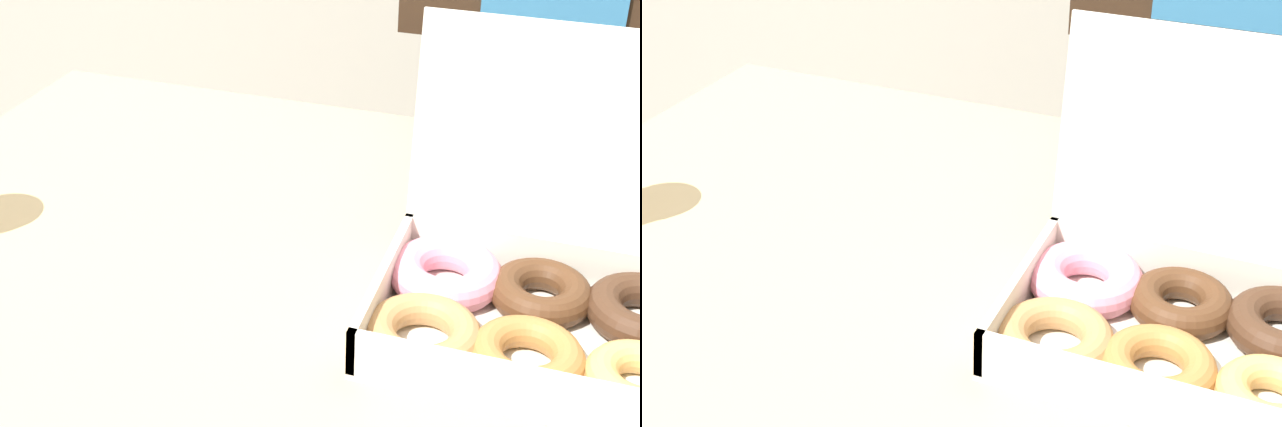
% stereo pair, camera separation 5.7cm
% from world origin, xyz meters
% --- Properties ---
extents(donut_box, '(0.33, 0.26, 0.26)m').
position_xyz_m(donut_box, '(0.21, 0.01, 0.79)').
color(donut_box, silver).
rests_on(donut_box, table).
extents(person_customer, '(0.45, 0.25, 1.60)m').
position_xyz_m(person_customer, '(0.15, 0.69, 0.87)').
color(person_customer, '#665B51').
rests_on(person_customer, ground_plane).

